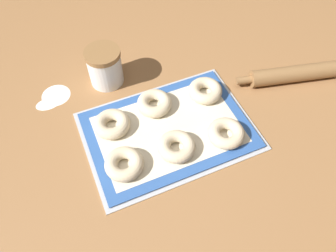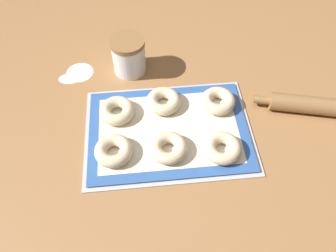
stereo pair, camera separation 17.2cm
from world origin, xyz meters
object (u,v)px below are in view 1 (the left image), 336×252
bagel_front_right (226,133)px  bagel_back_left (112,124)px  baking_tray (168,131)px  bagel_back_center (154,103)px  flour_canister (105,67)px  bagel_front_center (177,147)px  rolling_pin (294,74)px  bagel_back_right (205,91)px  bagel_front_left (124,164)px

bagel_front_right → bagel_back_left: bearing=151.0°
baking_tray → bagel_front_right: bearing=-32.1°
bagel_back_center → flour_canister: flour_canister is taller
bagel_front_center → bagel_back_center: same height
bagel_back_left → rolling_pin: (0.62, -0.04, -0.00)m
rolling_pin → bagel_back_right: bearing=170.9°
bagel_front_left → rolling_pin: 0.64m
bagel_back_center → bagel_back_right: same height
bagel_front_left → bagel_back_right: 0.36m
bagel_front_right → bagel_back_left: 0.34m
bagel_back_right → flour_canister: size_ratio=0.85×
baking_tray → bagel_back_right: bearing=26.1°
bagel_back_center → bagel_front_center: bearing=-90.4°
bagel_front_center → bagel_back_center: size_ratio=1.00×
baking_tray → bagel_back_left: size_ratio=4.63×
bagel_front_center → bagel_back_right: bearing=42.4°
bagel_front_right → bagel_front_left: bearing=176.0°
bagel_front_left → bagel_back_center: (0.15, 0.17, 0.00)m
bagel_back_center → rolling_pin: (0.47, -0.06, -0.00)m
bagel_front_right → rolling_pin: (0.33, 0.12, -0.00)m
bagel_front_left → rolling_pin: bearing=9.1°
flour_canister → bagel_back_right: bearing=-35.9°
bagel_back_center → baking_tray: bearing=-87.3°
bagel_back_left → flour_canister: flour_canister is taller
bagel_front_left → flour_canister: 0.35m
bagel_back_left → flour_canister: 0.21m
flour_canister → rolling_pin: 0.63m
bagel_front_center → rolling_pin: size_ratio=0.27×
baking_tray → bagel_back_center: 0.10m
bagel_front_left → flour_canister: size_ratio=0.85×
bagel_front_center → rolling_pin: bearing=12.6°
bagel_front_left → baking_tray: bearing=23.6°
bagel_front_left → bagel_back_right: size_ratio=1.00×
flour_canister → rolling_pin: (0.57, -0.24, -0.04)m
bagel_front_center → bagel_back_right: size_ratio=1.00×
flour_canister → bagel_back_center: bearing=-60.8°
bagel_front_center → flour_canister: bearing=105.7°
bagel_front_left → bagel_front_center: size_ratio=1.00×
bagel_front_right → baking_tray: bearing=147.9°
bagel_front_right → rolling_pin: size_ratio=0.27×
baking_tray → bagel_front_left: (-0.16, -0.07, 0.03)m
bagel_back_right → rolling_pin: 0.31m
baking_tray → bagel_front_center: size_ratio=4.63×
bagel_front_left → rolling_pin: (0.63, 0.10, -0.00)m
bagel_front_right → rolling_pin: bearing=20.5°
baking_tray → bagel_back_center: size_ratio=4.63×
bagel_front_left → bagel_back_center: bearing=46.9°
bagel_front_right → bagel_back_center: bearing=128.6°
bagel_front_center → bagel_back_right: same height
bagel_front_center → rolling_pin: rolling_pin is taller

